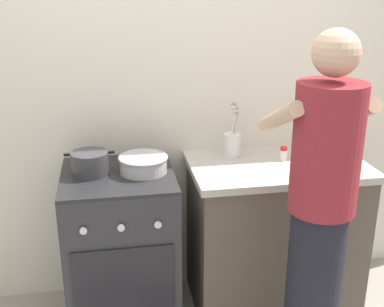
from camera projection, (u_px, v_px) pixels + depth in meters
The scene contains 9 objects.
back_wall at pixel (206, 91), 2.90m from camera, with size 3.20×0.10×2.50m.
countertop at pixel (274, 233), 2.90m from camera, with size 1.00×0.60×0.90m.
stove_range at pixel (122, 248), 2.75m from camera, with size 0.60×0.62×0.90m.
pot at pixel (90, 163), 2.58m from camera, with size 0.26×0.20×0.12m.
mixing_bowl at pixel (143, 163), 2.61m from camera, with size 0.27×0.27×0.09m.
utensil_crock at pixel (232, 141), 2.83m from camera, with size 0.10×0.10×0.32m.
spice_bottle at pixel (284, 154), 2.79m from camera, with size 0.04×0.04×0.08m.
oil_bottle at pixel (322, 146), 2.77m from camera, with size 0.07×0.07×0.21m.
person at pixel (320, 217), 2.21m from camera, with size 0.41×0.50×1.70m.
Camera 1 is at (-0.38, -2.30, 1.88)m, focal length 45.62 mm.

